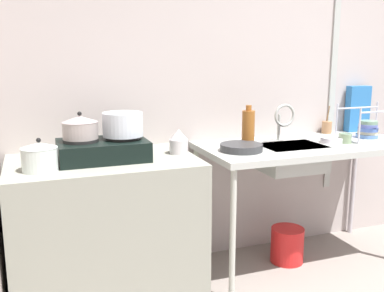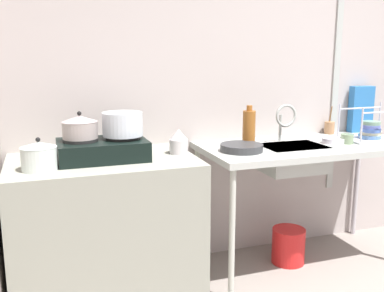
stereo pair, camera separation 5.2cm
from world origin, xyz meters
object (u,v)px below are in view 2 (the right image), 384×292
(sink_basin, at_px, (292,158))
(faucet, at_px, (285,117))
(dish_rack, at_px, (370,132))
(bucket_on_floor, at_px, (288,246))
(bottle_by_sink, at_px, (249,128))
(utensil_jar, at_px, (329,127))
(pot_on_right_burner, at_px, (122,124))
(percolator, at_px, (179,142))
(frying_pan, at_px, (242,148))
(cup_by_rack, at_px, (347,139))
(pot_beside_stove, at_px, (39,156))
(small_bowl_on_drainboard, at_px, (333,140))
(pot_on_left_burner, at_px, (80,127))
(stove, at_px, (103,149))
(cereal_box, at_px, (361,109))

(sink_basin, distance_m, faucet, 0.28)
(sink_basin, relative_size, dish_rack, 1.10)
(faucet, height_order, bucket_on_floor, faucet)
(bottle_by_sink, distance_m, utensil_jar, 0.82)
(pot_on_right_burner, distance_m, utensil_jar, 1.64)
(percolator, xyz_separation_m, frying_pan, (0.38, -0.07, -0.05))
(cup_by_rack, height_order, bottle_by_sink, bottle_by_sink)
(percolator, bearing_deg, bucket_on_floor, 1.66)
(pot_beside_stove, relative_size, cup_by_rack, 2.14)
(utensil_jar, bearing_deg, pot_beside_stove, -168.63)
(small_bowl_on_drainboard, relative_size, bucket_on_floor, 0.61)
(pot_on_right_burner, height_order, utensil_jar, pot_on_right_burner)
(frying_pan, distance_m, dish_rack, 1.00)
(pot_on_left_burner, distance_m, bottle_by_sink, 1.06)
(pot_beside_stove, relative_size, faucet, 0.71)
(bucket_on_floor, bearing_deg, sink_basin, -123.53)
(dish_rack, bearing_deg, cup_by_rack, -167.02)
(small_bowl_on_drainboard, height_order, utensil_jar, utensil_jar)
(sink_basin, distance_m, dish_rack, 0.63)
(stove, relative_size, utensil_jar, 2.33)
(sink_basin, relative_size, cereal_box, 1.18)
(cereal_box, bearing_deg, sink_basin, -154.91)
(pot_on_left_burner, height_order, cup_by_rack, pot_on_left_burner)
(bucket_on_floor, bearing_deg, faucet, 107.64)
(pot_on_right_burner, bearing_deg, pot_on_left_burner, -180.00)
(small_bowl_on_drainboard, bearing_deg, faucet, 155.06)
(pot_beside_stove, distance_m, sink_basin, 1.58)
(pot_on_right_burner, height_order, faucet, pot_on_right_burner)
(utensil_jar, bearing_deg, percolator, -167.79)
(stove, relative_size, pot_beside_stove, 2.67)
(pot_on_right_burner, bearing_deg, dish_rack, -0.77)
(pot_on_left_burner, distance_m, bucket_on_floor, 1.65)
(pot_on_left_burner, bearing_deg, dish_rack, -0.68)
(pot_on_left_burner, bearing_deg, pot_beside_stove, -148.41)
(utensil_jar, bearing_deg, pot_on_right_burner, -170.15)
(pot_on_left_burner, bearing_deg, utensil_jar, 8.61)
(faucet, distance_m, cup_by_rack, 0.43)
(pot_on_right_burner, xyz_separation_m, faucet, (1.11, 0.10, -0.03))
(pot_beside_stove, relative_size, dish_rack, 0.49)
(pot_on_right_burner, height_order, dish_rack, pot_on_right_burner)
(pot_on_left_burner, distance_m, small_bowl_on_drainboard, 1.65)
(bottle_by_sink, relative_size, utensil_jar, 1.27)
(percolator, relative_size, bucket_on_floor, 0.60)
(pot_beside_stove, height_order, faucet, faucet)
(faucet, height_order, small_bowl_on_drainboard, faucet)
(frying_pan, bearing_deg, dish_rack, 2.19)
(stove, height_order, utensil_jar, utensil_jar)
(utensil_jar, xyz_separation_m, bucket_on_floor, (-0.47, -0.25, -0.77))
(frying_pan, distance_m, bottle_by_sink, 0.18)
(utensil_jar, relative_size, bucket_on_floor, 0.86)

